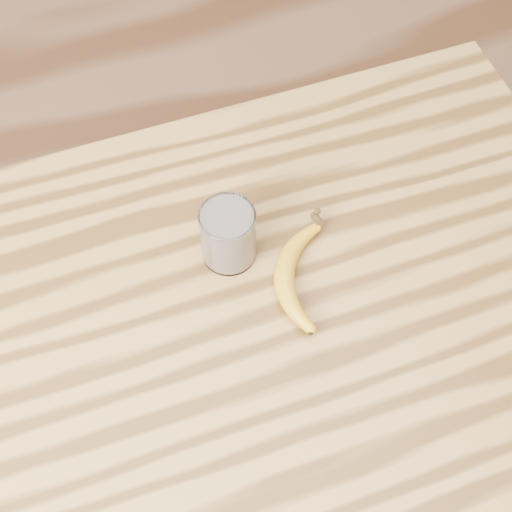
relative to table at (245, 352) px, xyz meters
name	(u,v)px	position (x,y,z in m)	size (l,w,h in m)	color
room	(237,112)	(0.00, 0.00, 0.58)	(4.04, 4.04, 2.70)	#875F41
table	(245,352)	(0.00, 0.00, 0.00)	(1.20, 0.80, 0.90)	#AC8042
smoothie_glass	(228,235)	(0.02, 0.11, 0.18)	(0.08, 0.08, 0.11)	white
banana	(284,274)	(0.08, 0.04, 0.15)	(0.10, 0.26, 0.03)	gold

